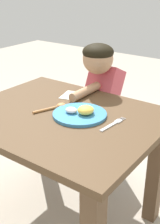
% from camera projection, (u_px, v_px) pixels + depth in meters
% --- Properties ---
extents(ground_plane, '(8.00, 8.00, 0.00)m').
position_uv_depth(ground_plane, '(64.00, 218.00, 1.83)').
color(ground_plane, '#B9AE9C').
extents(dining_table, '(1.02, 0.81, 0.70)m').
position_uv_depth(dining_table, '(61.00, 138.00, 1.60)').
color(dining_table, brown).
rests_on(dining_table, ground_plane).
extents(plate, '(0.27, 0.27, 0.06)m').
position_uv_depth(plate, '(80.00, 113.00, 1.52)').
color(plate, '#3883BC').
rests_on(plate, dining_table).
extents(fork, '(0.04, 0.19, 0.01)m').
position_uv_depth(fork, '(113.00, 124.00, 1.43)').
color(fork, silver).
rests_on(fork, dining_table).
extents(spoon, '(0.10, 0.19, 0.02)m').
position_uv_depth(spoon, '(56.00, 107.00, 1.60)').
color(spoon, '#C28349').
rests_on(spoon, dining_table).
extents(person, '(0.19, 0.47, 0.98)m').
position_uv_depth(person, '(103.00, 107.00, 1.99)').
color(person, '#314864').
rests_on(person, ground_plane).
extents(napkin, '(0.13, 0.16, 0.00)m').
position_uv_depth(napkin, '(71.00, 95.00, 1.78)').
color(napkin, white).
rests_on(napkin, dining_table).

